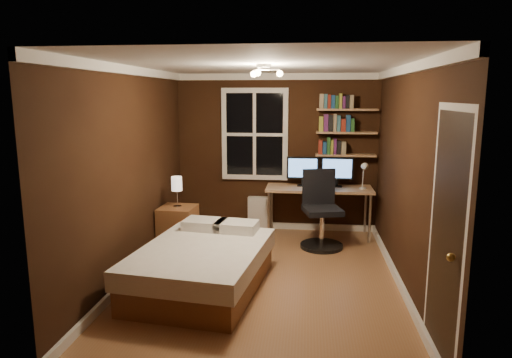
# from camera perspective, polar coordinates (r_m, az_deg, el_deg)

# --- Properties ---
(floor) EXTENTS (4.20, 4.20, 0.00)m
(floor) POSITION_cam_1_polar(r_m,az_deg,el_deg) (5.62, 0.99, -12.24)
(floor) COLOR brown
(floor) RESTS_ON ground
(wall_back) EXTENTS (3.20, 0.04, 2.50)m
(wall_back) POSITION_cam_1_polar(r_m,az_deg,el_deg) (7.34, 2.59, 3.25)
(wall_back) COLOR black
(wall_back) RESTS_ON ground
(wall_left) EXTENTS (0.04, 4.20, 2.50)m
(wall_left) POSITION_cam_1_polar(r_m,az_deg,el_deg) (5.65, -15.36, 0.71)
(wall_left) COLOR black
(wall_left) RESTS_ON ground
(wall_right) EXTENTS (0.04, 4.20, 2.50)m
(wall_right) POSITION_cam_1_polar(r_m,az_deg,el_deg) (5.36, 18.32, 0.05)
(wall_right) COLOR black
(wall_right) RESTS_ON ground
(ceiling) EXTENTS (3.20, 4.20, 0.02)m
(ceiling) POSITION_cam_1_polar(r_m,az_deg,el_deg) (5.20, 1.08, 14.11)
(ceiling) COLOR white
(ceiling) RESTS_ON wall_back
(window) EXTENTS (1.06, 0.06, 1.46)m
(window) POSITION_cam_1_polar(r_m,az_deg,el_deg) (7.30, -0.16, 5.60)
(window) COLOR silver
(window) RESTS_ON wall_back
(door) EXTENTS (0.03, 0.82, 2.05)m
(door) POSITION_cam_1_polar(r_m,az_deg,el_deg) (3.95, 22.53, -7.22)
(door) COLOR black
(door) RESTS_ON ground
(door_knob) EXTENTS (0.06, 0.06, 0.06)m
(door_knob) POSITION_cam_1_polar(r_m,az_deg,el_deg) (3.67, 23.18, -9.00)
(door_knob) COLOR gold
(door_knob) RESTS_ON door
(ceiling_fixture) EXTENTS (0.44, 0.44, 0.18)m
(ceiling_fixture) POSITION_cam_1_polar(r_m,az_deg,el_deg) (5.09, 0.96, 13.06)
(ceiling_fixture) COLOR beige
(ceiling_fixture) RESTS_ON ceiling
(bookshelf_lower) EXTENTS (0.92, 0.22, 0.03)m
(bookshelf_lower) POSITION_cam_1_polar(r_m,az_deg,el_deg) (7.23, 11.11, 2.96)
(bookshelf_lower) COLOR #A2764E
(bookshelf_lower) RESTS_ON wall_back
(books_row_lower) EXTENTS (0.42, 0.16, 0.23)m
(books_row_lower) POSITION_cam_1_polar(r_m,az_deg,el_deg) (7.21, 11.15, 3.98)
(books_row_lower) COLOR maroon
(books_row_lower) RESTS_ON bookshelf_lower
(bookshelf_middle) EXTENTS (0.92, 0.22, 0.03)m
(bookshelf_middle) POSITION_cam_1_polar(r_m,az_deg,el_deg) (7.19, 11.21, 5.72)
(bookshelf_middle) COLOR #A2764E
(bookshelf_middle) RESTS_ON wall_back
(books_row_middle) EXTENTS (0.48, 0.16, 0.23)m
(books_row_middle) POSITION_cam_1_polar(r_m,az_deg,el_deg) (7.18, 11.25, 6.76)
(books_row_middle) COLOR navy
(books_row_middle) RESTS_ON bookshelf_middle
(bookshelf_upper) EXTENTS (0.92, 0.22, 0.03)m
(bookshelf_upper) POSITION_cam_1_polar(r_m,az_deg,el_deg) (7.17, 11.31, 8.51)
(bookshelf_upper) COLOR #A2764E
(bookshelf_upper) RESTS_ON wall_back
(books_row_upper) EXTENTS (0.54, 0.16, 0.23)m
(books_row_upper) POSITION_cam_1_polar(r_m,az_deg,el_deg) (7.17, 11.35, 9.55)
(books_row_upper) COLOR #255725
(books_row_upper) RESTS_ON bookshelf_upper
(bed) EXTENTS (1.53, 1.97, 0.62)m
(bed) POSITION_cam_1_polar(r_m,az_deg,el_deg) (5.29, -6.70, -10.75)
(bed) COLOR brown
(bed) RESTS_ON ground
(nightstand) EXTENTS (0.52, 0.52, 0.61)m
(nightstand) POSITION_cam_1_polar(r_m,az_deg,el_deg) (6.63, -9.71, -6.02)
(nightstand) COLOR brown
(nightstand) RESTS_ON ground
(bedside_lamp) EXTENTS (0.15, 0.15, 0.43)m
(bedside_lamp) POSITION_cam_1_polar(r_m,az_deg,el_deg) (6.50, -9.85, -1.59)
(bedside_lamp) COLOR beige
(bedside_lamp) RESTS_ON nightstand
(radiator) EXTENTS (0.36, 0.13, 0.54)m
(radiator) POSITION_cam_1_polar(r_m,az_deg,el_deg) (7.45, 0.40, -4.30)
(radiator) COLOR silver
(radiator) RESTS_ON ground
(desk) EXTENTS (1.62, 0.61, 0.77)m
(desk) POSITION_cam_1_polar(r_m,az_deg,el_deg) (7.09, 7.88, -1.51)
(desk) COLOR #A2764E
(desk) RESTS_ON ground
(monitor_left) EXTENTS (0.49, 0.12, 0.46)m
(monitor_left) POSITION_cam_1_polar(r_m,az_deg,el_deg) (7.12, 5.85, 0.94)
(monitor_left) COLOR black
(monitor_left) RESTS_ON desk
(monitor_right) EXTENTS (0.49, 0.12, 0.46)m
(monitor_right) POSITION_cam_1_polar(r_m,az_deg,el_deg) (7.13, 10.09, 0.86)
(monitor_right) COLOR black
(monitor_right) RESTS_ON desk
(desk_lamp) EXTENTS (0.14, 0.32, 0.44)m
(desk_lamp) POSITION_cam_1_polar(r_m,az_deg,el_deg) (6.98, 13.32, 0.45)
(desk_lamp) COLOR silver
(desk_lamp) RESTS_ON desk
(office_chair) EXTENTS (0.61, 0.61, 1.11)m
(office_chair) POSITION_cam_1_polar(r_m,az_deg,el_deg) (6.65, 8.14, -4.73)
(office_chair) COLOR black
(office_chair) RESTS_ON ground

